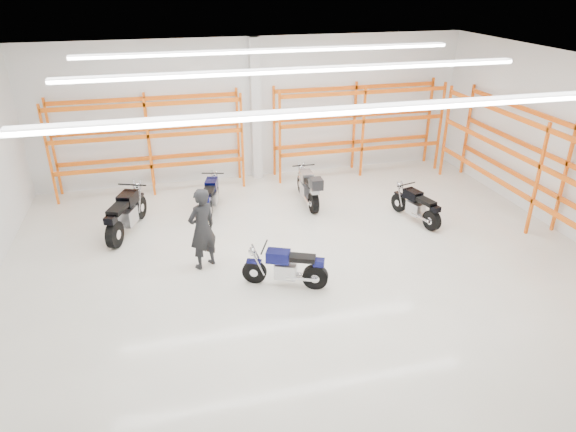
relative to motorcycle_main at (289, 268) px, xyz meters
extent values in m
plane|color=beige|center=(0.63, 0.87, -0.44)|extent=(14.00, 14.00, 0.00)
cube|color=white|center=(0.63, 6.87, 1.81)|extent=(14.00, 0.02, 4.50)
cube|color=white|center=(0.63, -5.13, 1.81)|extent=(14.00, 0.02, 4.50)
cube|color=white|center=(7.63, 0.87, 1.81)|extent=(0.02, 12.00, 4.50)
cube|color=white|center=(0.63, 0.87, 4.06)|extent=(14.00, 12.00, 0.02)
cube|color=white|center=(0.63, -2.13, 3.96)|extent=(10.00, 0.22, 0.10)
cube|color=white|center=(0.63, 1.37, 3.96)|extent=(10.00, 0.22, 0.10)
cube|color=white|center=(0.63, 4.37, 3.96)|extent=(10.00, 0.22, 0.10)
cylinder|color=black|center=(-0.70, 0.31, -0.17)|extent=(0.54, 0.32, 0.54)
cylinder|color=black|center=(0.54, -0.23, -0.16)|extent=(0.58, 0.37, 0.56)
cylinder|color=silver|center=(-0.70, 0.31, -0.17)|extent=(0.22, 0.19, 0.18)
cylinder|color=silver|center=(0.54, -0.23, -0.16)|extent=(0.25, 0.25, 0.20)
cube|color=#0C0E40|center=(-0.70, 0.31, 0.10)|extent=(0.35, 0.26, 0.05)
cube|color=#B7B7BC|center=(-0.06, 0.03, -0.06)|extent=(0.56, 0.49, 0.34)
cube|color=#A5A5AA|center=(0.26, -0.11, -0.15)|extent=(0.62, 0.35, 0.07)
cube|color=#0C0E40|center=(-0.21, 0.09, 0.28)|extent=(0.59, 0.49, 0.25)
cube|color=black|center=(0.26, -0.11, 0.28)|extent=(0.66, 0.49, 0.11)
cube|color=#0C0E40|center=(0.60, -0.26, 0.21)|extent=(0.30, 0.28, 0.14)
cylinder|color=black|center=(-0.49, 0.22, 0.48)|extent=(0.28, 0.59, 0.03)
sphere|color=silver|center=(-0.74, 0.33, 0.34)|extent=(0.17, 0.17, 0.17)
cylinder|color=silver|center=(0.23, -0.26, -0.15)|extent=(0.65, 0.35, 0.08)
cylinder|color=black|center=(-3.17, 4.33, -0.11)|extent=(0.36, 0.67, 0.66)
cylinder|color=black|center=(-3.77, 2.79, -0.10)|extent=(0.43, 0.71, 0.69)
cylinder|color=silver|center=(-3.17, 4.33, -0.11)|extent=(0.22, 0.26, 0.22)
cylinder|color=silver|center=(-3.77, 2.79, -0.10)|extent=(0.29, 0.31, 0.24)
cube|color=black|center=(-3.17, 4.33, 0.22)|extent=(0.30, 0.43, 0.07)
cube|color=#B7B7BC|center=(-3.48, 3.53, 0.02)|extent=(0.58, 0.68, 0.42)
cube|color=#A5A5AA|center=(-3.64, 3.14, -0.09)|extent=(0.40, 0.77, 0.09)
cube|color=black|center=(-3.41, 3.71, 0.44)|extent=(0.57, 0.71, 0.31)
cube|color=black|center=(-3.64, 3.14, 0.44)|extent=(0.57, 0.80, 0.13)
cube|color=black|center=(-3.80, 2.70, 0.36)|extent=(0.33, 0.36, 0.18)
cylinder|color=black|center=(-3.28, 4.06, 0.69)|extent=(0.74, 0.32, 0.04)
sphere|color=silver|center=(-3.16, 4.37, 0.51)|extent=(0.21, 0.21, 0.21)
cylinder|color=silver|center=(-3.82, 3.16, -0.09)|extent=(0.39, 0.81, 0.10)
cylinder|color=black|center=(-0.98, 5.10, -0.16)|extent=(0.26, 0.57, 0.56)
cylinder|color=black|center=(-1.35, 3.76, -0.15)|extent=(0.32, 0.60, 0.58)
cylinder|color=silver|center=(-0.98, 5.10, -0.16)|extent=(0.18, 0.21, 0.19)
cylinder|color=silver|center=(-1.35, 3.76, -0.15)|extent=(0.23, 0.25, 0.20)
cube|color=#0A0D48|center=(-0.98, 5.10, 0.12)|extent=(0.22, 0.36, 0.06)
cube|color=#B7B7BC|center=(-1.17, 4.41, -0.05)|extent=(0.45, 0.56, 0.35)
cube|color=#A5A5AA|center=(-1.27, 4.07, -0.14)|extent=(0.28, 0.66, 0.07)
cube|color=#0A0D48|center=(-1.13, 4.57, 0.30)|extent=(0.44, 0.59, 0.26)
cube|color=black|center=(-1.27, 4.07, 0.30)|extent=(0.43, 0.67, 0.11)
cube|color=#0A0D48|center=(-1.37, 3.69, 0.23)|extent=(0.26, 0.29, 0.15)
cylinder|color=black|center=(-1.04, 4.87, 0.51)|extent=(0.64, 0.21, 0.03)
sphere|color=silver|center=(-0.97, 5.14, 0.36)|extent=(0.18, 0.18, 0.18)
cylinder|color=silver|center=(-1.42, 4.07, -0.14)|extent=(0.27, 0.69, 0.08)
cylinder|color=black|center=(1.68, 4.99, -0.15)|extent=(0.13, 0.59, 0.59)
cylinder|color=black|center=(1.64, 3.52, -0.14)|extent=(0.19, 0.61, 0.61)
cylinder|color=silver|center=(1.68, 4.99, -0.15)|extent=(0.14, 0.20, 0.20)
cylinder|color=silver|center=(1.64, 3.52, -0.14)|extent=(0.20, 0.22, 0.22)
cube|color=#9D9DA2|center=(1.68, 4.99, 0.15)|extent=(0.16, 0.36, 0.06)
cube|color=#B7B7BC|center=(1.66, 4.22, -0.03)|extent=(0.37, 0.52, 0.37)
cube|color=#A5A5AA|center=(1.65, 3.85, -0.13)|extent=(0.14, 0.69, 0.08)
cube|color=#9D9DA2|center=(1.66, 4.40, 0.35)|extent=(0.35, 0.56, 0.27)
cube|color=black|center=(1.65, 3.85, 0.35)|extent=(0.31, 0.65, 0.12)
cube|color=#9D9DA2|center=(1.64, 3.44, 0.27)|extent=(0.22, 0.26, 0.16)
cylinder|color=black|center=(1.67, 4.73, 0.56)|extent=(0.69, 0.05, 0.04)
sphere|color=silver|center=(1.68, 5.03, 0.40)|extent=(0.19, 0.19, 0.19)
cylinder|color=silver|center=(1.49, 3.82, -0.13)|extent=(0.11, 0.74, 0.09)
cube|color=black|center=(1.63, 3.32, 0.52)|extent=(0.34, 0.38, 0.29)
cylinder|color=black|center=(4.03, 2.99, -0.17)|extent=(0.24, 0.55, 0.54)
cylinder|color=black|center=(4.37, 1.68, -0.16)|extent=(0.30, 0.58, 0.56)
cylinder|color=silver|center=(4.03, 2.99, -0.17)|extent=(0.17, 0.21, 0.18)
cylinder|color=silver|center=(4.37, 1.68, -0.16)|extent=(0.22, 0.24, 0.20)
cube|color=black|center=(4.03, 2.99, 0.10)|extent=(0.21, 0.35, 0.05)
cube|color=#B7B7BC|center=(4.20, 2.31, -0.06)|extent=(0.43, 0.53, 0.34)
cube|color=#A5A5AA|center=(4.29, 1.98, -0.15)|extent=(0.26, 0.64, 0.07)
cube|color=black|center=(4.16, 2.47, 0.28)|extent=(0.42, 0.57, 0.25)
cube|color=black|center=(4.29, 1.98, 0.28)|extent=(0.41, 0.64, 0.11)
cube|color=black|center=(4.39, 1.61, 0.21)|extent=(0.25, 0.28, 0.14)
cylinder|color=black|center=(4.09, 2.76, 0.48)|extent=(0.62, 0.19, 0.03)
sphere|color=silver|center=(4.02, 3.02, 0.34)|extent=(0.17, 0.17, 0.17)
cylinder|color=silver|center=(4.16, 1.91, -0.15)|extent=(0.25, 0.67, 0.08)
imported|color=black|center=(-1.70, 1.30, 0.54)|extent=(0.85, 0.77, 1.96)
cube|color=white|center=(0.63, 6.69, 1.81)|extent=(0.32, 0.32, 4.50)
cube|color=#FD5306|center=(-5.57, 6.75, 1.06)|extent=(0.07, 0.07, 3.00)
cube|color=#FD5306|center=(-5.57, 5.95, 1.06)|extent=(0.07, 0.07, 3.00)
cube|color=#FD5306|center=(-2.77, 6.75, 1.06)|extent=(0.07, 0.07, 3.00)
cube|color=#FD5306|center=(-2.77, 5.95, 1.06)|extent=(0.07, 0.07, 3.00)
cube|color=#FD5306|center=(0.03, 6.75, 1.06)|extent=(0.07, 0.07, 3.00)
cube|color=#FD5306|center=(0.03, 5.95, 1.06)|extent=(0.07, 0.07, 3.00)
cube|color=#FD5306|center=(-2.77, 6.75, 0.50)|extent=(5.60, 0.07, 0.12)
cube|color=#FD5306|center=(-2.77, 5.95, 0.50)|extent=(5.60, 0.07, 0.12)
cube|color=#FD5306|center=(-2.77, 6.75, 1.44)|extent=(5.60, 0.07, 0.12)
cube|color=#FD5306|center=(-2.77, 5.95, 1.44)|extent=(5.60, 0.07, 0.12)
cube|color=#FD5306|center=(-2.77, 6.75, 2.37)|extent=(5.60, 0.07, 0.12)
cube|color=#FD5306|center=(-2.77, 5.95, 2.37)|extent=(5.60, 0.07, 0.12)
cube|color=#FD5306|center=(1.23, 6.75, 1.06)|extent=(0.07, 0.07, 3.00)
cube|color=#FD5306|center=(1.23, 5.95, 1.06)|extent=(0.07, 0.07, 3.00)
cube|color=#FD5306|center=(4.03, 6.75, 1.06)|extent=(0.07, 0.07, 3.00)
cube|color=#FD5306|center=(4.03, 5.95, 1.06)|extent=(0.07, 0.07, 3.00)
cube|color=#FD5306|center=(6.83, 6.75, 1.06)|extent=(0.07, 0.07, 3.00)
cube|color=#FD5306|center=(6.83, 5.95, 1.06)|extent=(0.07, 0.07, 3.00)
cube|color=#FD5306|center=(4.03, 6.75, 0.50)|extent=(5.60, 0.07, 0.12)
cube|color=#FD5306|center=(4.03, 5.95, 0.50)|extent=(5.60, 0.07, 0.12)
cube|color=#FD5306|center=(4.03, 6.75, 1.44)|extent=(5.60, 0.07, 0.12)
cube|color=#FD5306|center=(4.03, 5.95, 1.44)|extent=(5.60, 0.07, 0.12)
cube|color=#FD5306|center=(4.03, 6.75, 2.37)|extent=(5.60, 0.07, 0.12)
cube|color=#FD5306|center=(4.03, 5.95, 2.37)|extent=(5.60, 0.07, 0.12)
cube|color=#FD5306|center=(7.51, 0.87, 1.06)|extent=(0.07, 0.07, 3.00)
cube|color=#FD5306|center=(6.71, 0.87, 1.06)|extent=(0.07, 0.07, 3.00)
cube|color=#FD5306|center=(7.51, 5.37, 1.06)|extent=(0.07, 0.07, 3.00)
cube|color=#FD5306|center=(6.71, 5.37, 1.06)|extent=(0.07, 0.07, 3.00)
cube|color=#FD5306|center=(7.51, 0.87, 0.50)|extent=(0.07, 9.00, 0.12)
cube|color=#FD5306|center=(6.71, 0.87, 0.50)|extent=(0.07, 9.00, 0.12)
cube|color=#FD5306|center=(7.51, 0.87, 1.44)|extent=(0.07, 9.00, 0.12)
cube|color=#FD5306|center=(6.71, 0.87, 1.44)|extent=(0.07, 9.00, 0.12)
cube|color=#FD5306|center=(6.71, 0.87, 2.37)|extent=(0.07, 9.00, 0.12)
camera|label=1|loc=(-2.37, -9.26, 5.84)|focal=32.00mm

